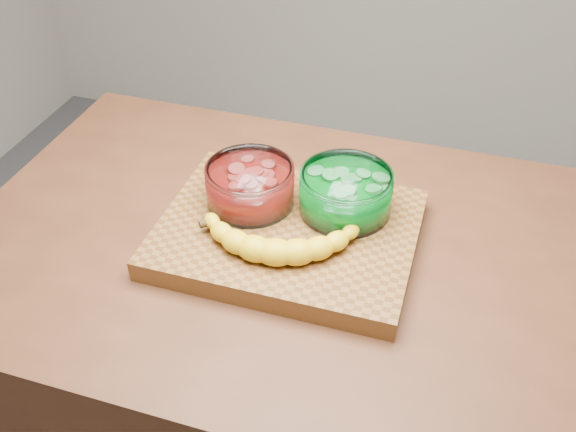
% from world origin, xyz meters
% --- Properties ---
extents(counter, '(1.20, 0.80, 0.90)m').
position_xyz_m(counter, '(0.00, 0.00, 0.45)').
color(counter, '#4E2A17').
rests_on(counter, ground).
extents(cutting_board, '(0.45, 0.35, 0.04)m').
position_xyz_m(cutting_board, '(0.00, 0.00, 0.92)').
color(cutting_board, brown).
rests_on(cutting_board, counter).
extents(bowl_red, '(0.16, 0.16, 0.08)m').
position_xyz_m(bowl_red, '(-0.09, 0.04, 0.98)').
color(bowl_red, white).
rests_on(bowl_red, cutting_board).
extents(bowl_green, '(0.17, 0.17, 0.08)m').
position_xyz_m(bowl_green, '(0.09, 0.07, 0.98)').
color(bowl_green, white).
rests_on(bowl_green, cutting_board).
extents(banana, '(0.30, 0.16, 0.04)m').
position_xyz_m(banana, '(-0.00, -0.05, 0.96)').
color(banana, yellow).
rests_on(banana, cutting_board).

